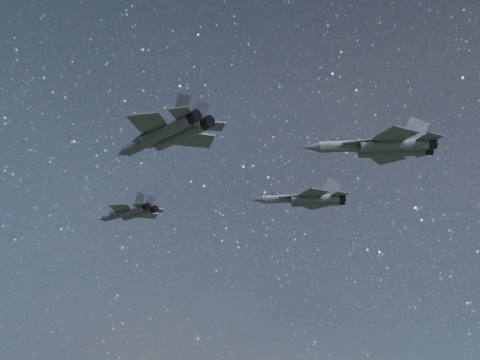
% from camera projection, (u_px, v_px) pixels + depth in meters
% --- Properties ---
extents(jet_lead, '(15.78, 10.66, 3.98)m').
position_uv_depth(jet_lead, '(130.00, 212.00, 102.44)').
color(jet_lead, '#32363F').
extents(jet_left, '(19.10, 12.88, 4.81)m').
position_uv_depth(jet_left, '(307.00, 199.00, 107.86)').
color(jet_left, '#32363F').
extents(jet_right, '(17.78, 11.77, 4.54)m').
position_uv_depth(jet_right, '(166.00, 134.00, 67.44)').
color(jet_right, '#32363F').
extents(jet_slot, '(19.16, 12.89, 4.84)m').
position_uv_depth(jet_slot, '(381.00, 146.00, 78.11)').
color(jet_slot, '#32363F').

